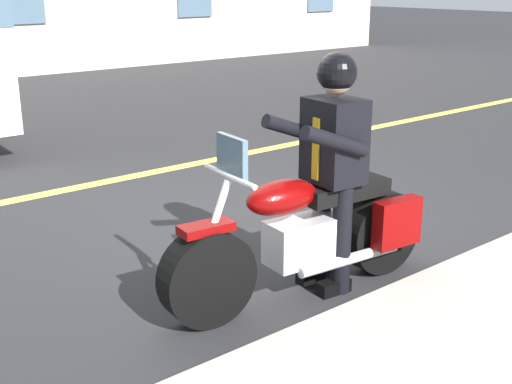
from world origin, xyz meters
name	(u,v)px	position (x,y,z in m)	size (l,w,h in m)	color
ground_plane	(238,222)	(0.00, 0.00, 0.00)	(80.00, 80.00, 0.00)	#28282B
lane_center_stripe	(133,176)	(0.00, -2.00, 0.01)	(60.00, 0.16, 0.01)	#E5DB4C
motorcycle_main	(309,235)	(0.52, 1.50, 0.45)	(2.22, 0.73, 1.26)	black
rider_main	(332,152)	(0.33, 1.52, 1.04)	(0.66, 0.59, 1.74)	black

